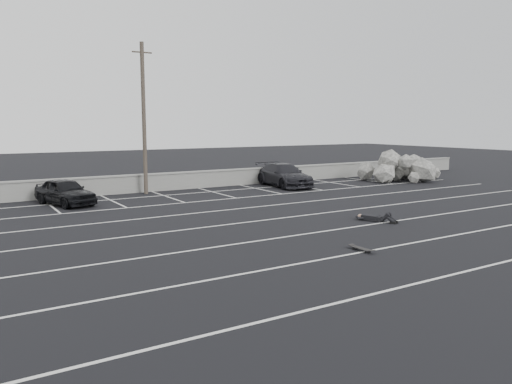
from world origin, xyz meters
TOP-DOWN VIEW (x-y plane):
  - ground at (0.00, 0.00)m, footprint 120.00×120.00m
  - seawall at (0.00, 14.00)m, footprint 50.00×0.45m
  - stall_lines at (-0.08, 4.41)m, footprint 36.00×20.05m
  - car_left at (-7.31, 11.53)m, footprint 2.67×4.18m
  - car_right at (6.11, 11.86)m, footprint 2.57×5.18m
  - utility_pole at (-2.59, 13.20)m, footprint 1.13×0.23m
  - trash_bin at (8.17, 13.60)m, footprint 0.86×0.86m
  - riprap_pile at (15.11, 10.07)m, footprint 6.14×4.85m
  - person at (2.63, 0.64)m, footprint 2.31×2.76m
  - skateboard at (-1.20, -2.87)m, footprint 0.24×0.82m

SIDE VIEW (x-z plane):
  - ground at x=0.00m, z-range 0.00..0.00m
  - stall_lines at x=-0.08m, z-range 0.00..0.01m
  - skateboard at x=-1.20m, z-range 0.03..0.13m
  - person at x=2.63m, z-range 0.00..0.44m
  - trash_bin at x=8.17m, z-range 0.01..1.00m
  - seawall at x=0.00m, z-range 0.02..1.08m
  - riprap_pile at x=15.11m, z-range -0.21..1.45m
  - car_left at x=-7.31m, z-range 0.00..1.32m
  - car_right at x=6.11m, z-range 0.00..1.45m
  - utility_pole at x=-2.59m, z-range 0.05..8.51m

